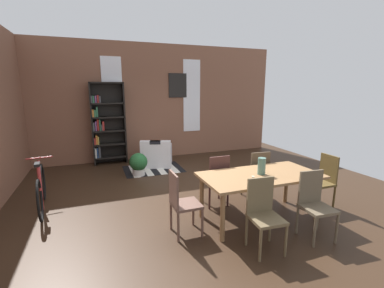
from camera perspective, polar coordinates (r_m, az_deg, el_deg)
ground_plane at (r=5.17m, az=0.86°, el=-11.97°), size 8.92×8.92×0.00m
back_wall_brick at (r=8.09m, az=-8.25°, el=8.97°), size 7.79×0.12×3.39m
window_pane_0 at (r=7.84m, az=-16.81°, el=9.74°), size 0.55×0.02×2.20m
window_pane_1 at (r=8.35m, az=-0.06°, el=10.35°), size 0.55×0.02×2.20m
dining_table at (r=4.36m, az=14.60°, el=-7.40°), size 1.91×0.95×0.76m
vase_on_table at (r=4.30m, az=14.88°, el=-4.66°), size 0.12×0.12×0.27m
tealight_candle_0 at (r=4.07m, az=13.11°, el=-7.13°), size 0.04×0.04×0.05m
tealight_candle_1 at (r=4.43m, az=14.32°, el=-5.73°), size 0.04×0.04×0.03m
dining_chair_far_left at (r=4.77m, az=5.35°, el=-7.47°), size 0.40×0.40×0.95m
dining_chair_far_right at (r=5.18m, az=13.90°, el=-6.19°), size 0.44×0.44×0.95m
dining_chair_near_left at (r=3.66m, az=15.31°, el=-14.09°), size 0.43×0.43×0.95m
dining_chair_head_right at (r=5.26m, az=26.54°, el=-6.88°), size 0.41×0.41×0.95m
dining_chair_head_left at (r=3.85m, az=-2.34°, el=-12.31°), size 0.40×0.40×0.95m
dining_chair_near_right at (r=4.19m, az=25.09°, el=-11.42°), size 0.43×0.43×0.95m
bookshelf_tall at (r=7.69m, az=-18.14°, el=4.22°), size 0.91×0.33×2.27m
armchair_white at (r=7.33m, az=-7.65°, el=-2.51°), size 1.01×1.01×0.75m
bicycle_second at (r=5.41m, az=-29.92°, el=-8.51°), size 0.44×1.67×0.90m
potted_plant_by_shelf at (r=6.56m, az=-11.56°, el=-4.16°), size 0.44×0.44×0.56m
striped_rug at (r=7.08m, az=-8.40°, el=-5.38°), size 1.51×1.09×0.01m
framed_picture at (r=8.19m, az=-3.13°, el=12.58°), size 0.56×0.03×0.72m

